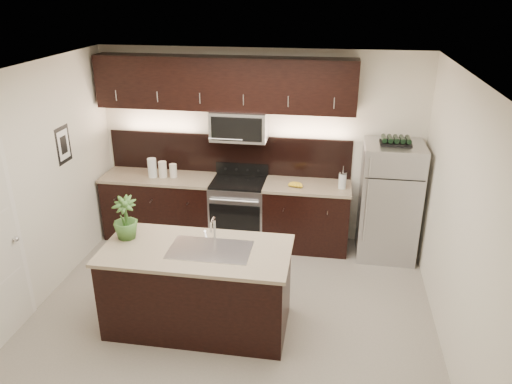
# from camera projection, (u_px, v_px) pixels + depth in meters

# --- Properties ---
(ground) EXTENTS (4.50, 4.50, 0.00)m
(ground) POSITION_uv_depth(u_px,v_px,m) (233.00, 311.00, 5.72)
(ground) COLOR gray
(ground) RESTS_ON ground
(room_walls) EXTENTS (4.52, 4.02, 2.71)m
(room_walls) POSITION_uv_depth(u_px,v_px,m) (218.00, 173.00, 5.04)
(room_walls) COLOR silver
(room_walls) RESTS_ON ground
(counter_run) EXTENTS (3.51, 0.65, 0.94)m
(counter_run) POSITION_uv_depth(u_px,v_px,m) (225.00, 210.00, 7.14)
(counter_run) COLOR black
(counter_run) RESTS_ON ground
(upper_fixtures) EXTENTS (3.49, 0.40, 1.66)m
(upper_fixtures) POSITION_uv_depth(u_px,v_px,m) (226.00, 92.00, 6.63)
(upper_fixtures) COLOR black
(upper_fixtures) RESTS_ON counter_run
(island) EXTENTS (1.96, 0.96, 0.94)m
(island) POSITION_uv_depth(u_px,v_px,m) (198.00, 287.00, 5.33)
(island) COLOR black
(island) RESTS_ON ground
(sink_faucet) EXTENTS (0.84, 0.50, 0.28)m
(sink_faucet) POSITION_uv_depth(u_px,v_px,m) (210.00, 248.00, 5.13)
(sink_faucet) COLOR silver
(sink_faucet) RESTS_ON island
(refrigerator) EXTENTS (0.77, 0.69, 1.59)m
(refrigerator) POSITION_uv_depth(u_px,v_px,m) (389.00, 201.00, 6.63)
(refrigerator) COLOR #B2B2B7
(refrigerator) RESTS_ON ground
(wine_rack) EXTENTS (0.39, 0.24, 0.10)m
(wine_rack) POSITION_uv_depth(u_px,v_px,m) (396.00, 141.00, 6.31)
(wine_rack) COLOR black
(wine_rack) RESTS_ON refrigerator
(plant) EXTENTS (0.27, 0.27, 0.47)m
(plant) POSITION_uv_depth(u_px,v_px,m) (125.00, 218.00, 5.28)
(plant) COLOR #366026
(plant) RESTS_ON island
(canisters) EXTENTS (0.41, 0.15, 0.27)m
(canisters) POSITION_uv_depth(u_px,v_px,m) (160.00, 169.00, 7.01)
(canisters) COLOR silver
(canisters) RESTS_ON counter_run
(french_press) EXTENTS (0.11, 0.11, 0.31)m
(french_press) POSITION_uv_depth(u_px,v_px,m) (342.00, 180.00, 6.63)
(french_press) COLOR silver
(french_press) RESTS_ON counter_run
(bananas) EXTENTS (0.23, 0.20, 0.06)m
(bananas) POSITION_uv_depth(u_px,v_px,m) (292.00, 184.00, 6.73)
(bananas) COLOR gold
(bananas) RESTS_ON counter_run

